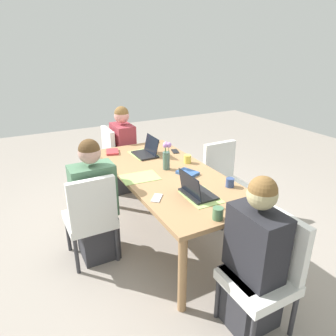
# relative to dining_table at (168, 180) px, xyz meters

# --- Properties ---
(ground_plane) EXTENTS (10.00, 10.00, 0.00)m
(ground_plane) POSITION_rel_dining_table_xyz_m (0.00, 0.00, -0.67)
(ground_plane) COLOR gray
(dining_table) EXTENTS (2.07, 0.92, 0.75)m
(dining_table) POSITION_rel_dining_table_xyz_m (0.00, 0.00, 0.00)
(dining_table) COLOR #9E754C
(dining_table) RESTS_ON ground_plane
(chair_head_left_left_near) EXTENTS (0.44, 0.44, 0.90)m
(chair_head_left_left_near) POSITION_rel_dining_table_xyz_m (-1.33, -0.08, -0.17)
(chair_head_left_left_near) COLOR silver
(chair_head_left_left_near) RESTS_ON ground_plane
(person_head_left_left_near) EXTENTS (0.40, 0.36, 1.19)m
(person_head_left_left_near) POSITION_rel_dining_table_xyz_m (-1.27, -0.01, -0.14)
(person_head_left_left_near) COLOR #2D2D33
(person_head_left_left_near) RESTS_ON ground_plane
(chair_far_left_mid) EXTENTS (0.44, 0.44, 0.90)m
(chair_far_left_mid) POSITION_rel_dining_table_xyz_m (-0.03, 0.82, -0.17)
(chair_far_left_mid) COLOR silver
(chair_far_left_mid) RESTS_ON ground_plane
(person_far_left_mid) EXTENTS (0.36, 0.40, 1.19)m
(person_far_left_mid) POSITION_rel_dining_table_xyz_m (0.04, 0.76, -0.14)
(person_far_left_mid) COLOR #2D2D33
(person_far_left_mid) RESTS_ON ground_plane
(chair_head_right_left_far) EXTENTS (0.44, 0.44, 0.90)m
(chair_head_right_left_far) POSITION_rel_dining_table_xyz_m (1.38, 0.07, -0.17)
(chair_head_right_left_far) COLOR silver
(chair_head_right_left_far) RESTS_ON ground_plane
(person_head_right_left_far) EXTENTS (0.40, 0.36, 1.19)m
(person_head_right_left_far) POSITION_rel_dining_table_xyz_m (1.32, -0.00, -0.14)
(person_head_right_left_far) COLOR #2D2D33
(person_head_right_left_far) RESTS_ON ground_plane
(chair_near_right_near) EXTENTS (0.44, 0.44, 0.90)m
(chair_near_right_near) POSITION_rel_dining_table_xyz_m (0.07, -0.78, -0.17)
(chair_near_right_near) COLOR silver
(chair_near_right_near) RESTS_ON ground_plane
(flower_vase) EXTENTS (0.08, 0.09, 0.29)m
(flower_vase) POSITION_rel_dining_table_xyz_m (0.09, -0.03, 0.23)
(flower_vase) COLOR #4C6B60
(flower_vase) RESTS_ON dining_table
(placemat_head_left_left_near) EXTENTS (0.37, 0.27, 0.00)m
(placemat_head_left_left_near) POSITION_rel_dining_table_xyz_m (-0.60, -0.00, 0.08)
(placemat_head_left_left_near) COLOR #9EBC66
(placemat_head_left_left_near) RESTS_ON dining_table
(placemat_far_left_mid) EXTENTS (0.29, 0.38, 0.00)m
(placemat_far_left_mid) POSITION_rel_dining_table_xyz_m (0.02, 0.30, 0.08)
(placemat_far_left_mid) COLOR #9EBC66
(placemat_far_left_mid) RESTS_ON dining_table
(placemat_head_right_left_far) EXTENTS (0.37, 0.28, 0.00)m
(placemat_head_right_left_far) POSITION_rel_dining_table_xyz_m (0.62, -0.00, 0.08)
(placemat_head_right_left_far) COLOR #9EBC66
(placemat_head_right_left_far) RESTS_ON dining_table
(laptop_head_left_left_near) EXTENTS (0.32, 0.22, 0.21)m
(laptop_head_left_left_near) POSITION_rel_dining_table_xyz_m (-0.56, 0.02, 0.12)
(laptop_head_left_left_near) COLOR black
(laptop_head_left_left_near) RESTS_ON dining_table
(laptop_head_right_left_far) EXTENTS (0.32, 0.22, 0.21)m
(laptop_head_right_left_far) POSITION_rel_dining_table_xyz_m (0.58, -0.03, 0.12)
(laptop_head_right_left_far) COLOR black
(laptop_head_right_left_far) RESTS_ON dining_table
(coffee_mug_near_left) EXTENTS (0.08, 0.08, 0.09)m
(coffee_mug_near_left) POSITION_rel_dining_table_xyz_m (0.14, -0.32, 0.12)
(coffee_mug_near_left) COLOR #DBC64C
(coffee_mug_near_left) RESTS_ON dining_table
(coffee_mug_near_right) EXTENTS (0.08, 0.08, 0.08)m
(coffee_mug_near_right) POSITION_rel_dining_table_xyz_m (-0.55, -0.35, 0.12)
(coffee_mug_near_right) COLOR #33477A
(coffee_mug_near_right) RESTS_ON dining_table
(coffee_mug_centre_left) EXTENTS (0.08, 0.08, 0.09)m
(coffee_mug_centre_left) POSITION_rel_dining_table_xyz_m (-0.96, 0.09, 0.12)
(coffee_mug_centre_left) COLOR #47704C
(coffee_mug_centre_left) RESTS_ON dining_table
(book_red_cover) EXTENTS (0.23, 0.19, 0.02)m
(book_red_cover) POSITION_rel_dining_table_xyz_m (0.84, 0.30, 0.09)
(book_red_cover) COLOR #B73338
(book_red_cover) RESTS_ON dining_table
(book_blue_cover) EXTENTS (0.24, 0.20, 0.03)m
(book_blue_cover) POSITION_rel_dining_table_xyz_m (-0.13, -0.16, 0.09)
(book_blue_cover) COLOR #335693
(book_blue_cover) RESTS_ON dining_table
(phone_black) EXTENTS (0.16, 0.11, 0.01)m
(phone_black) POSITION_rel_dining_table_xyz_m (0.53, -0.38, 0.08)
(phone_black) COLOR black
(phone_black) RESTS_ON dining_table
(phone_silver) EXTENTS (0.16, 0.15, 0.01)m
(phone_silver) POSITION_rel_dining_table_xyz_m (-0.45, 0.34, 0.08)
(phone_silver) COLOR silver
(phone_silver) RESTS_ON dining_table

